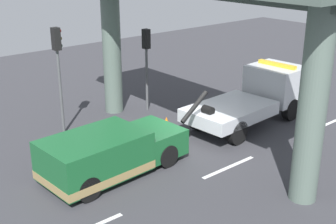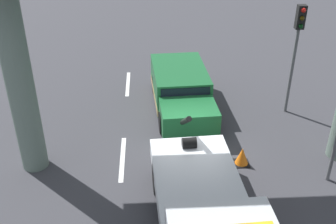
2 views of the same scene
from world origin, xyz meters
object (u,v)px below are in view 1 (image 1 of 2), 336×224
(traffic_light_near, at_px, (58,58))
(traffic_cone_orange, at_px, (166,124))
(tow_truck_white, at_px, (257,95))
(traffic_light_far, at_px, (147,52))
(towed_van_green, at_px, (109,154))

(traffic_light_near, distance_m, traffic_cone_orange, 5.28)
(traffic_light_near, xyz_separation_m, traffic_cone_orange, (3.49, -2.62, -2.97))
(tow_truck_white, relative_size, traffic_light_far, 1.86)
(tow_truck_white, bearing_deg, towed_van_green, -179.65)
(traffic_light_near, bearing_deg, tow_truck_white, -30.37)
(traffic_light_far, bearing_deg, traffic_cone_orange, -111.09)
(traffic_light_near, bearing_deg, traffic_cone_orange, -36.92)
(traffic_light_far, bearing_deg, tow_truck_white, -56.32)
(traffic_light_far, relative_size, traffic_cone_orange, 6.23)
(tow_truck_white, height_order, traffic_light_far, traffic_light_far)
(traffic_cone_orange, bearing_deg, tow_truck_white, -23.64)
(towed_van_green, distance_m, traffic_cone_orange, 4.46)
(tow_truck_white, xyz_separation_m, traffic_light_near, (-7.39, 4.33, 2.07))
(tow_truck_white, relative_size, towed_van_green, 1.38)
(traffic_light_near, bearing_deg, traffic_light_far, 0.00)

